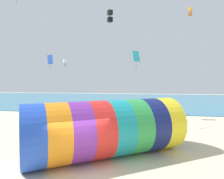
# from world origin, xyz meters

# --- Properties ---
(ground_plane) EXTENTS (120.00, 120.00, 0.00)m
(ground_plane) POSITION_xyz_m (0.00, 0.00, 0.00)
(ground_plane) COLOR beige
(sea) EXTENTS (120.00, 40.00, 0.10)m
(sea) POSITION_xyz_m (0.00, 36.71, 0.05)
(sea) COLOR teal
(sea) RESTS_ON ground
(giant_inflatable_tube) EXTENTS (9.38, 7.68, 3.26)m
(giant_inflatable_tube) POSITION_xyz_m (0.83, 2.12, 1.63)
(giant_inflatable_tube) COLOR blue
(giant_inflatable_tube) RESTS_ON ground
(kite_handler) EXTENTS (0.36, 0.24, 1.74)m
(kite_handler) POSITION_xyz_m (4.79, 4.88, 0.89)
(kite_handler) COLOR #726651
(kite_handler) RESTS_ON ground
(kite_orange_box) EXTENTS (0.40, 0.40, 0.83)m
(kite_orange_box) POSITION_xyz_m (7.45, 12.27, 11.34)
(kite_orange_box) COLOR orange
(kite_blue_diamond) EXTENTS (0.88, 0.31, 2.15)m
(kite_blue_diamond) POSITION_xyz_m (-10.29, 17.63, 7.40)
(kite_blue_diamond) COLOR blue
(kite_cyan_diamond) EXTENTS (0.77, 0.68, 1.75)m
(kite_cyan_diamond) POSITION_xyz_m (2.18, 9.80, 6.66)
(kite_cyan_diamond) COLOR #2DB2C6
(kite_black_box) EXTENTS (0.69, 0.69, 1.41)m
(kite_black_box) POSITION_xyz_m (-0.96, 13.62, 11.76)
(kite_black_box) COLOR black
(kite_white_box) EXTENTS (0.41, 0.41, 0.84)m
(kite_white_box) POSITION_xyz_m (-6.63, 14.06, 6.59)
(kite_white_box) COLOR white
(bystander_near_water) EXTENTS (0.25, 0.38, 1.78)m
(bystander_near_water) POSITION_xyz_m (-3.81, 7.91, 0.92)
(bystander_near_water) COLOR black
(bystander_near_water) RESTS_ON ground
(bystander_mid_beach) EXTENTS (0.35, 0.42, 1.53)m
(bystander_mid_beach) POSITION_xyz_m (6.44, 13.37, 0.77)
(bystander_mid_beach) COLOR #383D56
(bystander_mid_beach) RESTS_ON ground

